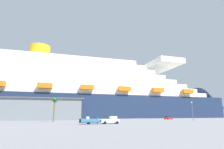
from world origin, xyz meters
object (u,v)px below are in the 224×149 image
object	(u,v)px
parked_car_red_hatchback	(168,118)
cruise_ship	(83,95)
pickup_truck	(111,120)
small_boat_on_trailer	(92,121)
palm_tree	(55,102)
street_lamp	(192,108)

from	to	relation	value
parked_car_red_hatchback	cruise_ship	bearing A→B (deg)	133.43
pickup_truck	small_boat_on_trailer	bearing A→B (deg)	178.45
palm_tree	street_lamp	size ratio (longest dim) A/B	1.13
small_boat_on_trailer	street_lamp	world-z (taller)	street_lamp
cruise_ship	small_boat_on_trailer	xyz separation A→B (m)	(-8.52, -72.09, -14.93)
small_boat_on_trailer	street_lamp	xyz separation A→B (m)	(44.18, 8.46, 4.15)
cruise_ship	parked_car_red_hatchback	xyz separation A→B (m)	(39.42, -41.64, -15.06)
cruise_ship	palm_tree	size ratio (longest dim) A/B	27.93
small_boat_on_trailer	palm_tree	size ratio (longest dim) A/B	0.79
pickup_truck	parked_car_red_hatchback	size ratio (longest dim) A/B	1.13
parked_car_red_hatchback	palm_tree	bearing A→B (deg)	-167.27
cruise_ship	parked_car_red_hatchback	world-z (taller)	cruise_ship
small_boat_on_trailer	palm_tree	xyz separation A→B (m)	(-10.58, 17.23, 6.12)
parked_car_red_hatchback	street_lamp	bearing A→B (deg)	-99.69
small_boat_on_trailer	parked_car_red_hatchback	size ratio (longest dim) A/B	1.41
small_boat_on_trailer	parked_car_red_hatchback	world-z (taller)	small_boat_on_trailer
cruise_ship	small_boat_on_trailer	world-z (taller)	cruise_ship
street_lamp	parked_car_red_hatchback	xyz separation A→B (m)	(3.75, 21.99, -4.28)
cruise_ship	palm_tree	distance (m)	58.75
small_boat_on_trailer	parked_car_red_hatchback	xyz separation A→B (m)	(47.93, 30.45, -0.13)
cruise_ship	street_lamp	xyz separation A→B (m)	(35.66, -63.63, -10.78)
cruise_ship	palm_tree	world-z (taller)	cruise_ship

